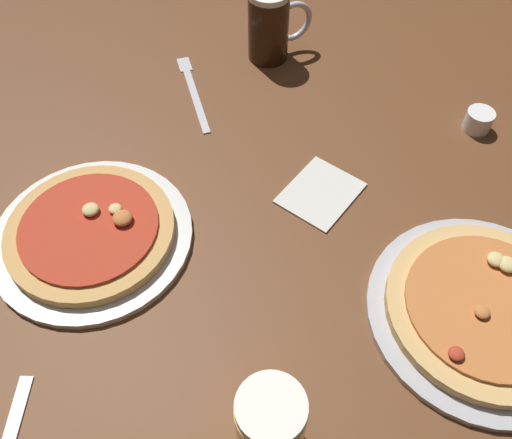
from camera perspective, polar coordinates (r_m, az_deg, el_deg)
name	(u,v)px	position (r m, az deg, el deg)	size (l,w,h in m)	color
ground_plane	(256,232)	(0.91, 0.00, -1.33)	(2.40, 2.40, 0.03)	brown
pizza_plate_near	(485,310)	(0.86, 22.56, -8.60)	(0.33, 0.33, 0.05)	#B2B2B7
pizza_plate_far	(91,233)	(0.91, -16.62, -1.36)	(0.32, 0.32, 0.05)	silver
beer_mug_dark	(269,429)	(0.68, 1.37, -20.82)	(0.10, 0.12, 0.14)	gold
beer_mug_pale	(270,25)	(1.17, 1.50, 19.41)	(0.14, 0.08, 0.15)	black
ramekin_sauce	(479,120)	(1.11, 21.98, 9.46)	(0.05, 0.05, 0.04)	white
napkin_folded	(321,192)	(0.94, 6.68, 2.81)	(0.13, 0.11, 0.01)	silver
fork_left	(193,91)	(1.13, -6.49, 13.07)	(0.06, 0.23, 0.01)	silver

